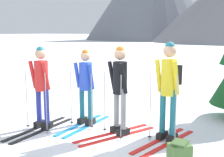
{
  "coord_description": "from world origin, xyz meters",
  "views": [
    {
      "loc": [
        3.02,
        -4.54,
        2.03
      ],
      "look_at": [
        -0.09,
        0.54,
        1.05
      ],
      "focal_mm": 45.71,
      "sensor_mm": 36.0,
      "label": 1
    }
  ],
  "objects_px": {
    "skier_in_red": "(41,84)",
    "skier_in_black": "(119,87)",
    "skier_in_blue": "(85,85)",
    "backpack_on_snow_front": "(179,154)",
    "skier_in_yellow": "(169,85)"
  },
  "relations": [
    {
      "from": "skier_in_yellow",
      "to": "backpack_on_snow_front",
      "type": "xyz_separation_m",
      "value": [
        0.52,
        -0.87,
        -0.87
      ]
    },
    {
      "from": "backpack_on_snow_front",
      "to": "skier_in_black",
      "type": "bearing_deg",
      "value": 154.9
    },
    {
      "from": "skier_in_yellow",
      "to": "skier_in_black",
      "type": "bearing_deg",
      "value": -168.88
    },
    {
      "from": "skier_in_blue",
      "to": "skier_in_yellow",
      "type": "xyz_separation_m",
      "value": [
        1.86,
        0.05,
        0.16
      ]
    },
    {
      "from": "skier_in_blue",
      "to": "backpack_on_snow_front",
      "type": "height_order",
      "value": "skier_in_blue"
    },
    {
      "from": "skier_in_black",
      "to": "skier_in_yellow",
      "type": "xyz_separation_m",
      "value": [
        0.94,
        0.18,
        0.09
      ]
    },
    {
      "from": "skier_in_red",
      "to": "skier_in_black",
      "type": "height_order",
      "value": "skier_in_black"
    },
    {
      "from": "skier_in_red",
      "to": "skier_in_black",
      "type": "bearing_deg",
      "value": 19.15
    },
    {
      "from": "skier_in_black",
      "to": "skier_in_blue",
      "type": "bearing_deg",
      "value": 172.0
    },
    {
      "from": "skier_in_red",
      "to": "skier_in_blue",
      "type": "bearing_deg",
      "value": 46.53
    },
    {
      "from": "skier_in_red",
      "to": "skier_in_black",
      "type": "distance_m",
      "value": 1.65
    },
    {
      "from": "skier_in_red",
      "to": "skier_in_black",
      "type": "xyz_separation_m",
      "value": [
        1.56,
        0.54,
        0.02
      ]
    },
    {
      "from": "skier_in_black",
      "to": "skier_in_red",
      "type": "bearing_deg",
      "value": -160.85
    },
    {
      "from": "skier_in_red",
      "to": "skier_in_blue",
      "type": "height_order",
      "value": "skier_in_red"
    },
    {
      "from": "skier_in_blue",
      "to": "skier_in_black",
      "type": "distance_m",
      "value": 0.93
    }
  ]
}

